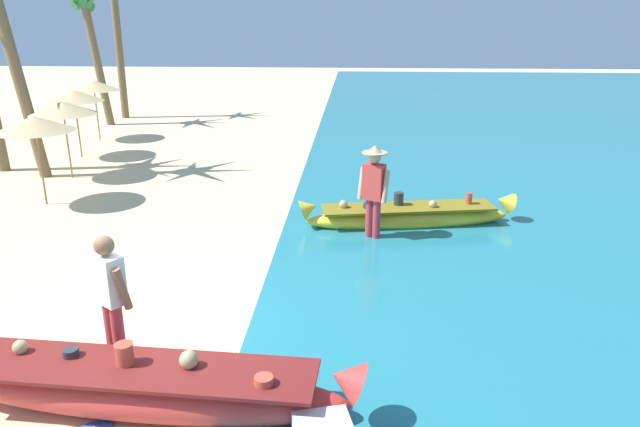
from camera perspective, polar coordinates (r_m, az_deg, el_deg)
The scene contains 10 objects.
ground_plane at distance 7.82m, azimuth -15.71°, elevation -11.86°, with size 80.00×80.00×0.00m, color beige.
boat_red_foreground at distance 6.46m, azimuth -16.77°, elevation -15.91°, with size 4.55×0.98×0.83m.
boat_yellow_midground at distance 11.27m, azimuth 8.50°, elevation -0.25°, with size 4.18×1.31×0.72m.
person_vendor_hatted at distance 10.31m, azimuth 5.24°, elevation 2.52°, with size 0.59×0.45×1.77m.
person_tourist_customer at distance 6.94m, azimuth -19.67°, elevation -7.61°, with size 0.56×0.48×1.65m.
parasol_row_0 at distance 13.62m, azimuth -26.00°, elevation 7.84°, with size 1.60×1.60×1.91m.
parasol_row_1 at distance 15.70m, azimuth -23.70°, elevation 9.37°, with size 1.60×1.60×1.91m.
parasol_row_2 at distance 18.00m, azimuth -22.79°, elevation 10.50°, with size 1.60×1.60×1.91m.
parasol_row_3 at distance 20.44m, azimuth -21.12°, elevation 11.53°, with size 1.60×1.60×1.91m.
palm_tree_far_behind at distance 23.23m, azimuth -21.82°, elevation 18.01°, with size 2.56×2.68×5.11m.
Camera 1 is at (2.46, -6.32, 3.89)m, focal length 32.96 mm.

